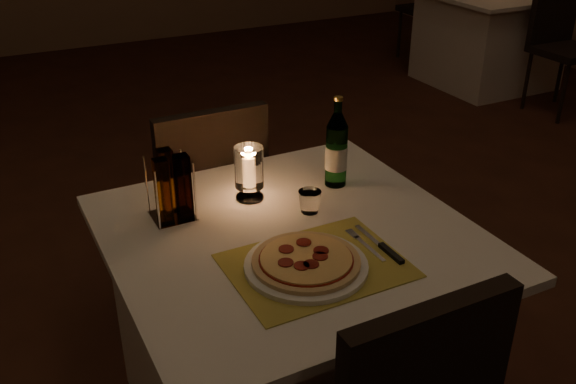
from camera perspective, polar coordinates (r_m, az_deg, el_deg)
name	(u,v)px	position (r m, az deg, el deg)	size (l,w,h in m)	color
floor	(298,365)	(2.50, 0.92, -15.11)	(8.00, 10.00, 0.02)	#412015
main_table	(291,334)	(2.03, 0.26, -12.50)	(1.00, 1.00, 0.74)	silver
chair_far	(206,190)	(2.49, -7.29, 0.22)	(0.42, 0.42, 0.90)	black
placemat	(316,266)	(1.67, 2.52, -6.55)	(0.45, 0.34, 0.00)	gold
plate	(306,266)	(1.66, 1.61, -6.56)	(0.32, 0.32, 0.01)	white
pizza	(306,260)	(1.65, 1.62, -6.09)	(0.28, 0.28, 0.02)	#D8B77F
fork	(363,243)	(1.77, 6.66, -4.51)	(0.02, 0.18, 0.00)	silver
knife	(386,249)	(1.74, 8.72, -5.06)	(0.02, 0.22, 0.01)	black
tumbler	(310,202)	(1.91, 1.94, -0.86)	(0.07, 0.07, 0.07)	white
water_bottle	(336,150)	(2.04, 4.33, 3.72)	(0.07, 0.07, 0.30)	#5BAA5C
hurricane_candle	(249,169)	(1.95, -3.49, 2.06)	(0.09, 0.09, 0.17)	white
cruet_caddy	(171,189)	(1.87, -10.33, 0.24)	(0.12, 0.12, 0.21)	white
neighbor_table_right	(488,38)	(5.64, 17.34, 12.90)	(1.00, 1.00, 0.74)	silver
neighbor_chair_ra	(561,36)	(5.13, 23.10, 12.63)	(0.42, 0.42, 0.90)	black
neighbor_chair_rb	(435,1)	(6.13, 12.91, 16.20)	(0.42, 0.42, 0.90)	black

